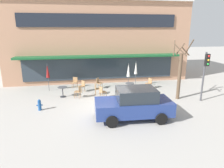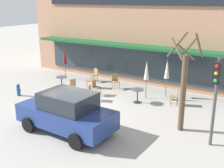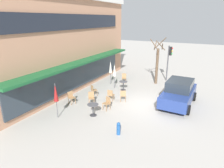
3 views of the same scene
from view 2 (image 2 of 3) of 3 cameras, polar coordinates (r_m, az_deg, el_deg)
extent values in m
plane|color=#ADA8A0|center=(14.11, -7.10, -5.66)|extent=(80.00, 80.00, 0.00)
cube|color=tan|center=(21.78, 9.47, 12.70)|extent=(16.99, 8.00, 7.72)
cube|color=#19592D|center=(17.83, 3.62, 7.75)|extent=(14.44, 1.10, 0.16)
cube|color=#2D3842|center=(18.48, 4.27, 4.27)|extent=(13.59, 0.10, 1.90)
cylinder|color=#333338|center=(15.29, 5.15, -3.71)|extent=(0.44, 0.44, 0.03)
cylinder|color=#333338|center=(15.16, 5.19, -2.42)|extent=(0.07, 0.07, 0.70)
cylinder|color=#4C4C51|center=(15.05, 5.23, -1.11)|extent=(0.70, 0.70, 0.03)
cylinder|color=#333338|center=(17.86, -10.11, -0.85)|extent=(0.44, 0.44, 0.03)
cylinder|color=#333338|center=(17.75, -10.17, 0.28)|extent=(0.07, 0.07, 0.70)
cylinder|color=#4C4C51|center=(17.65, -10.24, 1.41)|extent=(0.70, 0.70, 0.03)
cylinder|color=#4C4C51|center=(16.09, 11.02, 1.16)|extent=(0.04, 0.04, 2.20)
cone|color=silver|center=(15.95, 11.13, 3.06)|extent=(0.28, 0.28, 1.10)
cylinder|color=#4C4C51|center=(19.65, -9.52, 4.10)|extent=(0.04, 0.04, 2.20)
cone|color=maroon|center=(19.54, -9.60, 5.68)|extent=(0.28, 0.28, 1.10)
cylinder|color=#4C4C51|center=(15.66, 6.98, 0.92)|extent=(0.04, 0.04, 2.20)
cone|color=silver|center=(15.52, 7.05, 2.87)|extent=(0.28, 0.28, 1.10)
cylinder|color=#9E754C|center=(17.54, -5.15, -0.25)|extent=(0.04, 0.04, 0.45)
cylinder|color=#9E754C|center=(17.86, -5.14, 0.07)|extent=(0.04, 0.04, 0.45)
cylinder|color=#9E754C|center=(17.54, -4.04, -0.23)|extent=(0.04, 0.04, 0.45)
cylinder|color=#9E754C|center=(17.86, -4.05, 0.09)|extent=(0.04, 0.04, 0.45)
cube|color=#9E754C|center=(17.63, -4.61, 0.68)|extent=(0.56, 0.56, 0.04)
cube|color=#9E754C|center=(17.57, -4.04, 1.39)|extent=(0.27, 0.35, 0.40)
cylinder|color=#9E754C|center=(15.63, -3.13, -2.38)|extent=(0.04, 0.04, 0.45)
cylinder|color=#9E754C|center=(15.31, -3.38, -2.80)|extent=(0.04, 0.04, 0.45)
cylinder|color=#9E754C|center=(15.69, -4.35, -2.32)|extent=(0.04, 0.04, 0.45)
cylinder|color=#9E754C|center=(15.38, -4.62, -2.73)|extent=(0.04, 0.04, 0.45)
cube|color=#9E754C|center=(15.42, -3.89, -1.70)|extent=(0.53, 0.53, 0.04)
cube|color=#9E754C|center=(15.39, -4.56, -0.89)|extent=(0.20, 0.38, 0.40)
cylinder|color=#9E754C|center=(18.79, -3.81, 0.95)|extent=(0.04, 0.04, 0.45)
cylinder|color=#9E754C|center=(19.06, -4.39, 1.17)|extent=(0.04, 0.04, 0.45)
cylinder|color=#9E754C|center=(18.98, -2.97, 1.13)|extent=(0.04, 0.04, 0.45)
cylinder|color=#9E754C|center=(19.25, -3.56, 1.34)|extent=(0.04, 0.04, 0.45)
cube|color=#9E754C|center=(18.95, -3.69, 1.86)|extent=(0.51, 0.51, 0.04)
cube|color=#9E754C|center=(19.00, -3.26, 2.59)|extent=(0.39, 0.17, 0.40)
cylinder|color=#9E754C|center=(16.92, -9.02, -1.05)|extent=(0.04, 0.04, 0.45)
cylinder|color=#9E754C|center=(17.09, -8.05, -0.82)|extent=(0.04, 0.04, 0.45)
cylinder|color=#9E754C|center=(16.64, -8.42, -1.33)|extent=(0.04, 0.04, 0.45)
cylinder|color=#9E754C|center=(16.81, -7.43, -1.10)|extent=(0.04, 0.04, 0.45)
cube|color=#9E754C|center=(16.79, -8.26, -0.28)|extent=(0.51, 0.51, 0.04)
cube|color=#9E754C|center=(16.58, -7.97, 0.31)|extent=(0.17, 0.39, 0.40)
cylinder|color=#9E754C|center=(15.04, 11.83, -3.52)|extent=(0.04, 0.04, 0.45)
cylinder|color=#9E754C|center=(15.36, 11.79, -3.09)|extent=(0.04, 0.04, 0.45)
cylinder|color=#9E754C|center=(15.06, 13.13, -3.58)|extent=(0.04, 0.04, 0.45)
cylinder|color=#9E754C|center=(15.38, 13.06, -3.14)|extent=(0.04, 0.04, 0.45)
cube|color=#9E754C|center=(15.12, 12.51, -2.46)|extent=(0.52, 0.52, 0.04)
cube|color=#9E754C|center=(15.07, 13.25, -1.70)|extent=(0.19, 0.39, 0.40)
cylinder|color=#9E754C|center=(16.37, -2.30, -1.46)|extent=(0.04, 0.04, 0.45)
cylinder|color=#9E754C|center=(16.09, -2.91, -1.80)|extent=(0.04, 0.04, 0.45)
cylinder|color=#9E754C|center=(16.54, -3.32, -1.29)|extent=(0.04, 0.04, 0.45)
cylinder|color=#9E754C|center=(16.26, -3.94, -1.62)|extent=(0.04, 0.04, 0.45)
cube|color=#9E754C|center=(16.24, -3.13, -0.72)|extent=(0.42, 0.42, 0.04)
cube|color=#9E754C|center=(16.26, -3.69, 0.11)|extent=(0.06, 0.40, 0.40)
cylinder|color=#9E754C|center=(17.39, 1.51, -0.34)|extent=(0.04, 0.04, 0.45)
cylinder|color=#9E754C|center=(17.25, 0.50, -0.48)|extent=(0.04, 0.04, 0.45)
cylinder|color=#9E754C|center=(17.68, 1.02, -0.04)|extent=(0.04, 0.04, 0.45)
cylinder|color=#9E754C|center=(17.54, 0.02, -0.18)|extent=(0.04, 0.04, 0.45)
cube|color=#9E754C|center=(17.40, 0.76, 0.51)|extent=(0.55, 0.55, 0.04)
cube|color=#9E754C|center=(17.49, 0.51, 1.36)|extent=(0.25, 0.36, 0.40)
cube|color=navy|center=(11.93, -9.32, -6.44)|extent=(4.26, 1.95, 0.76)
cube|color=#232B33|center=(11.57, -8.94, -3.34)|extent=(2.16, 1.68, 0.68)
cylinder|color=black|center=(12.41, -16.55, -7.92)|extent=(0.65, 0.24, 0.64)
cylinder|color=black|center=(13.51, -10.73, -5.41)|extent=(0.65, 0.24, 0.64)
cylinder|color=black|center=(10.71, -7.31, -11.48)|extent=(0.65, 0.24, 0.64)
cylinder|color=black|center=(11.96, -1.64, -8.14)|extent=(0.65, 0.24, 0.64)
cylinder|color=brown|center=(11.95, 14.21, -1.96)|extent=(0.24, 0.24, 3.25)
cylinder|color=brown|center=(11.32, 17.34, 7.46)|extent=(0.14, 1.06, 1.10)
cylinder|color=brown|center=(11.74, 15.38, 7.25)|extent=(0.61, 0.13, 0.81)
cylinder|color=brown|center=(11.84, 13.15, 7.86)|extent=(0.56, 0.99, 0.98)
cylinder|color=brown|center=(11.27, 13.08, 6.98)|extent=(0.74, 0.64, 0.81)
cylinder|color=brown|center=(11.17, 14.75, 6.34)|extent=(0.74, 0.26, 0.64)
cylinder|color=#47474C|center=(11.01, 20.11, -3.72)|extent=(0.12, 0.12, 3.40)
cube|color=black|center=(10.50, 20.56, 2.12)|extent=(0.26, 0.20, 0.80)
sphere|color=red|center=(10.31, 20.57, 3.41)|extent=(0.13, 0.13, 0.13)
sphere|color=gold|center=(10.37, 20.42, 2.02)|extent=(0.13, 0.13, 0.13)
sphere|color=green|center=(10.44, 20.28, 0.64)|extent=(0.13, 0.13, 0.13)
cylinder|color=#1E4C8C|center=(17.10, -18.46, -1.36)|extent=(0.20, 0.20, 0.55)
sphere|color=#1E4C8C|center=(17.00, -18.56, -0.29)|extent=(0.19, 0.19, 0.19)
cylinder|color=#1E4C8C|center=(17.18, -18.76, -1.12)|extent=(0.10, 0.07, 0.07)
cylinder|color=#1E4C8C|center=(16.99, -18.19, -1.26)|extent=(0.10, 0.07, 0.07)
camera|label=1|loc=(10.31, -68.51, 3.36)|focal=32.00mm
camera|label=3|loc=(21.92, -42.86, 13.66)|focal=32.00mm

